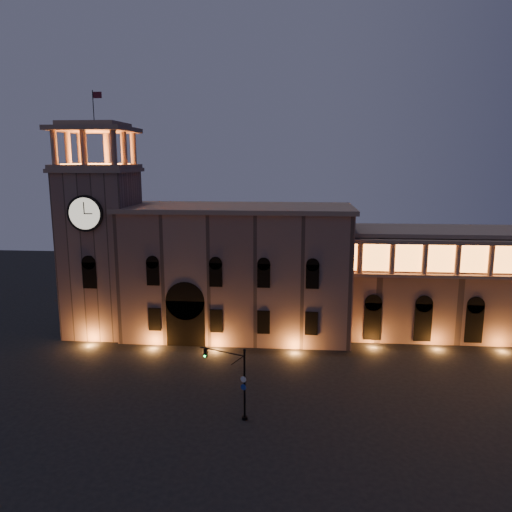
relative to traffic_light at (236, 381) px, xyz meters
The scene contains 5 objects.
ground 3.97m from the traffic_light, 114.46° to the left, with size 160.00×160.00×0.00m, color black.
government_building 24.12m from the traffic_light, 96.69° to the left, with size 30.80×12.80×17.60m.
clock_tower 32.11m from the traffic_light, 133.32° to the left, with size 9.80×9.80×32.40m.
colonnade_wing 40.50m from the traffic_light, 39.03° to the left, with size 40.60×11.50×14.50m.
traffic_light is the anchor object (origin of this frame).
Camera 1 is at (5.98, -43.98, 23.65)m, focal length 35.00 mm.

